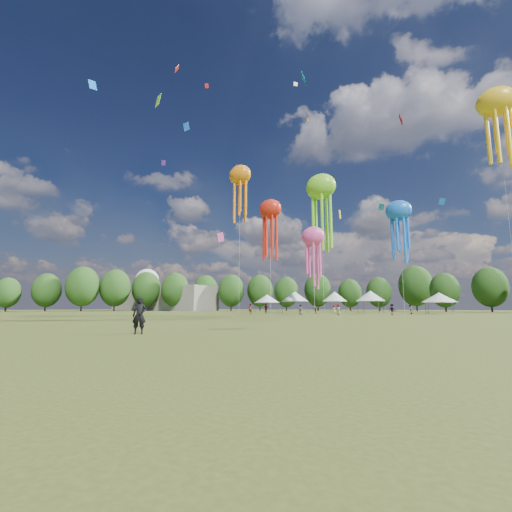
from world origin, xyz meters
The scene contains 10 objects.
ground centered at (0.00, 0.00, 0.00)m, with size 300.00×300.00×0.00m, color #384416.
observer_main centered at (7.72, -1.88, 0.83)m, with size 0.60×0.39×1.65m, color black.
spectator_near centered at (-3.11, 37.49, 0.78)m, with size 0.75×0.59×1.55m, color gray.
spectators_far centered at (-1.04, 45.81, 0.83)m, with size 24.98×18.97×1.80m.
festival_tents centered at (-4.01, 56.08, 3.22)m, with size 41.30×11.02×4.41m.
show_kites centered at (4.87, 39.53, 19.94)m, with size 42.43×16.88×32.11m.
small_kites centered at (0.05, 42.12, 31.30)m, with size 71.52×58.43×43.95m.
treeline centered at (-3.87, 62.51, 6.54)m, with size 201.57×95.24×13.43m.
hangar centered at (-72.00, 72.00, 4.00)m, with size 40.00×12.00×8.00m, color gray.
radome centered at (-88.00, 78.00, 9.99)m, with size 9.00×9.00×16.00m.
Camera 1 is at (20.67, -12.31, 1.20)m, focal length 24.31 mm.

